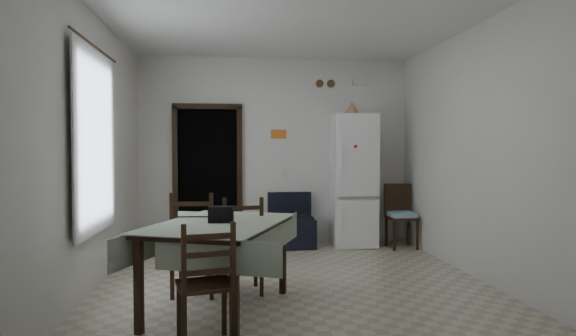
# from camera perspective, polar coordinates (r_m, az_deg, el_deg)

# --- Properties ---
(ground) EXTENTS (4.50, 4.50, 0.00)m
(ground) POSITION_cam_1_polar(r_m,az_deg,el_deg) (5.50, 0.61, -13.30)
(ground) COLOR #BFB69C
(ground) RESTS_ON ground
(ceiling) EXTENTS (4.20, 4.50, 0.02)m
(ceiling) POSITION_cam_1_polar(r_m,az_deg,el_deg) (5.50, 0.62, 17.25)
(ceiling) COLOR white
(ceiling) RESTS_ON ground
(wall_back) EXTENTS (4.20, 0.02, 2.90)m
(wall_back) POSITION_cam_1_polar(r_m,az_deg,el_deg) (7.55, -1.51, 1.98)
(wall_back) COLOR white
(wall_back) RESTS_ON ground
(wall_front) EXTENTS (4.20, 0.02, 2.90)m
(wall_front) POSITION_cam_1_polar(r_m,az_deg,el_deg) (3.09, 5.80, 1.94)
(wall_front) COLOR white
(wall_front) RESTS_ON ground
(wall_left) EXTENTS (0.02, 4.50, 2.90)m
(wall_left) POSITION_cam_1_polar(r_m,az_deg,el_deg) (5.46, -21.83, 1.83)
(wall_left) COLOR white
(wall_left) RESTS_ON ground
(wall_right) EXTENTS (0.02, 4.50, 2.90)m
(wall_right) POSITION_cam_1_polar(r_m,az_deg,el_deg) (5.95, 21.14, 1.84)
(wall_right) COLOR white
(wall_right) RESTS_ON ground
(doorway) EXTENTS (1.06, 0.52, 2.22)m
(doorway) POSITION_cam_1_polar(r_m,az_deg,el_deg) (7.74, -9.41, -0.93)
(doorway) COLOR black
(doorway) RESTS_ON ground
(window_recess) EXTENTS (0.10, 1.20, 1.60)m
(window_recess) POSITION_cam_1_polar(r_m,az_deg,el_deg) (5.28, -22.94, 2.90)
(window_recess) COLOR silver
(window_recess) RESTS_ON ground
(curtain) EXTENTS (0.02, 1.45, 1.85)m
(curtain) POSITION_cam_1_polar(r_m,az_deg,el_deg) (5.25, -21.79, 2.92)
(curtain) COLOR silver
(curtain) RESTS_ON ground
(curtain_rod) EXTENTS (0.02, 1.60, 0.02)m
(curtain_rod) POSITION_cam_1_polar(r_m,az_deg,el_deg) (5.35, -21.82, 13.14)
(curtain_rod) COLOR black
(curtain_rod) RESTS_ON ground
(calendar) EXTENTS (0.28, 0.02, 0.40)m
(calendar) POSITION_cam_1_polar(r_m,az_deg,el_deg) (7.54, -1.12, 3.27)
(calendar) COLOR white
(calendar) RESTS_ON ground
(calendar_image) EXTENTS (0.24, 0.01, 0.14)m
(calendar_image) POSITION_cam_1_polar(r_m,az_deg,el_deg) (7.54, -1.12, 4.03)
(calendar_image) COLOR orange
(calendar_image) RESTS_ON ground
(light_switch) EXTENTS (0.08, 0.02, 0.12)m
(light_switch) POSITION_cam_1_polar(r_m,az_deg,el_deg) (7.56, -0.37, -0.68)
(light_switch) COLOR beige
(light_switch) RESTS_ON ground
(vent_left) EXTENTS (0.12, 0.03, 0.12)m
(vent_left) POSITION_cam_1_polar(r_m,az_deg,el_deg) (7.70, 3.77, 9.96)
(vent_left) COLOR #523921
(vent_left) RESTS_ON ground
(vent_right) EXTENTS (0.12, 0.03, 0.12)m
(vent_right) POSITION_cam_1_polar(r_m,az_deg,el_deg) (7.73, 5.10, 9.93)
(vent_right) COLOR #523921
(vent_right) RESTS_ON ground
(emergency_light) EXTENTS (0.25, 0.07, 0.09)m
(emergency_light) POSITION_cam_1_polar(r_m,az_deg,el_deg) (7.82, 8.57, 10.04)
(emergency_light) COLOR white
(emergency_light) RESTS_ON ground
(fridge) EXTENTS (0.68, 0.68, 2.01)m
(fridge) POSITION_cam_1_polar(r_m,az_deg,el_deg) (7.44, 7.71, -1.46)
(fridge) COLOR white
(fridge) RESTS_ON ground
(tan_cone) EXTENTS (0.23, 0.23, 0.19)m
(tan_cone) POSITION_cam_1_polar(r_m,az_deg,el_deg) (7.35, 7.57, 7.08)
(tan_cone) COLOR tan
(tan_cone) RESTS_ON fridge
(navy_seat) EXTENTS (0.70, 0.68, 0.81)m
(navy_seat) POSITION_cam_1_polar(r_m,az_deg,el_deg) (7.33, 0.38, -6.21)
(navy_seat) COLOR black
(navy_seat) RESTS_ON ground
(corner_chair) EXTENTS (0.42, 0.42, 0.95)m
(corner_chair) POSITION_cam_1_polar(r_m,az_deg,el_deg) (7.44, 13.32, -5.59)
(corner_chair) COLOR black
(corner_chair) RESTS_ON ground
(dining_table) EXTENTS (1.52, 1.82, 0.81)m
(dining_table) POSITION_cam_1_polar(r_m,az_deg,el_deg) (4.49, -8.09, -11.52)
(dining_table) COLOR #9BAB93
(dining_table) RESTS_ON ground
(black_bag) EXTENTS (0.23, 0.15, 0.14)m
(black_bag) POSITION_cam_1_polar(r_m,az_deg,el_deg) (4.40, -7.94, -5.47)
(black_bag) COLOR black
(black_bag) RESTS_ON dining_table
(dining_chair_far_left) EXTENTS (0.50, 0.50, 1.05)m
(dining_chair_far_left) POSITION_cam_1_polar(r_m,az_deg,el_deg) (5.02, -10.91, -8.70)
(dining_chair_far_left) COLOR black
(dining_chair_far_left) RESTS_ON ground
(dining_chair_far_right) EXTENTS (0.47, 0.47, 1.00)m
(dining_chair_far_right) POSITION_cam_1_polar(r_m,az_deg,el_deg) (5.02, -5.60, -8.98)
(dining_chair_far_right) COLOR black
(dining_chair_far_right) RESTS_ON ground
(dining_chair_near_head) EXTENTS (0.48, 0.48, 0.95)m
(dining_chair_near_head) POSITION_cam_1_polar(r_m,az_deg,el_deg) (3.72, -9.79, -13.30)
(dining_chair_near_head) COLOR black
(dining_chair_near_head) RESTS_ON ground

